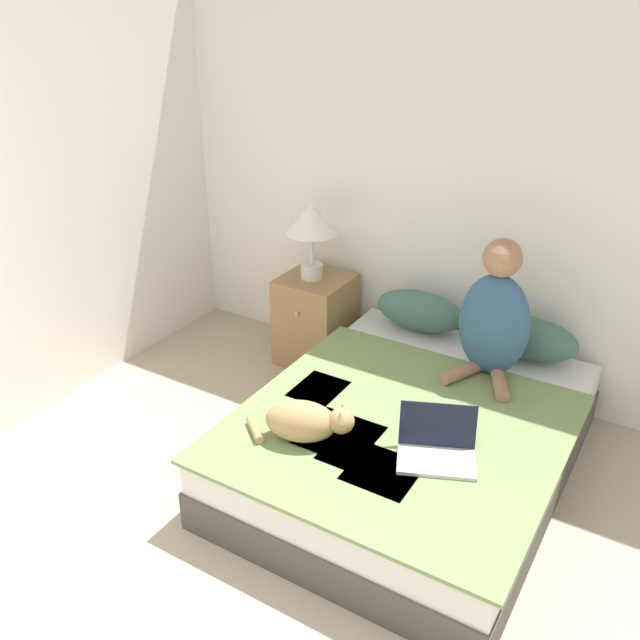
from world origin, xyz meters
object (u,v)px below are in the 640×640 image
at_px(person_sitting, 494,318).
at_px(laptop_open, 437,448).
at_px(cat_tabby, 305,421).
at_px(table_lamp, 311,222).
at_px(bed, 411,440).
at_px(nightstand, 316,319).
at_px(pillow_near, 420,311).
at_px(pillow_far, 528,338).

height_order(person_sitting, laptop_open, person_sitting).
distance_m(cat_tabby, table_lamp, 1.51).
bearing_deg(table_lamp, person_sitting, -9.40).
relative_size(bed, nightstand, 3.19).
distance_m(bed, table_lamp, 1.50).
xyz_separation_m(person_sitting, nightstand, (-1.24, 0.22, -0.43)).
xyz_separation_m(cat_tabby, laptop_open, (0.57, 0.19, -0.05)).
xyz_separation_m(bed, table_lamp, (-1.06, 0.73, 0.78)).
height_order(pillow_near, pillow_far, same).
xyz_separation_m(pillow_near, person_sitting, (0.54, -0.29, 0.21)).
distance_m(person_sitting, cat_tabby, 1.18).
height_order(laptop_open, nightstand, laptop_open).
xyz_separation_m(bed, nightstand, (-1.04, 0.74, 0.11)).
distance_m(laptop_open, nightstand, 1.67).
relative_size(laptop_open, table_lamp, 0.83).
distance_m(bed, pillow_far, 0.93).
relative_size(pillow_near, pillow_far, 1.00).
distance_m(person_sitting, nightstand, 1.33).
distance_m(pillow_far, table_lamp, 1.47).
relative_size(pillow_far, laptop_open, 1.33).
relative_size(person_sitting, laptop_open, 1.84).
distance_m(pillow_far, nightstand, 1.39).
bearing_deg(nightstand, person_sitting, -10.12).
relative_size(bed, pillow_far, 3.44).
height_order(cat_tabby, table_lamp, table_lamp).
relative_size(person_sitting, nightstand, 1.28).
bearing_deg(cat_tabby, person_sitting, 42.33).
height_order(pillow_far, table_lamp, table_lamp).
bearing_deg(pillow_near, nightstand, -174.57).
bearing_deg(cat_tabby, pillow_near, 69.99).
distance_m(pillow_near, person_sitting, 0.65).
relative_size(pillow_near, laptop_open, 1.33).
height_order(pillow_near, laptop_open, pillow_near).
bearing_deg(pillow_near, person_sitting, -28.28).
relative_size(person_sitting, table_lamp, 1.54).
xyz_separation_m(cat_tabby, nightstand, (-0.71, 1.25, -0.20)).
xyz_separation_m(bed, pillow_far, (0.33, 0.81, 0.32)).
distance_m(pillow_near, cat_tabby, 1.31).
relative_size(laptop_open, nightstand, 0.70).
bearing_deg(bed, nightstand, 144.39).
xyz_separation_m(person_sitting, laptop_open, (0.04, -0.83, -0.28)).
bearing_deg(laptop_open, bed, 105.55).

